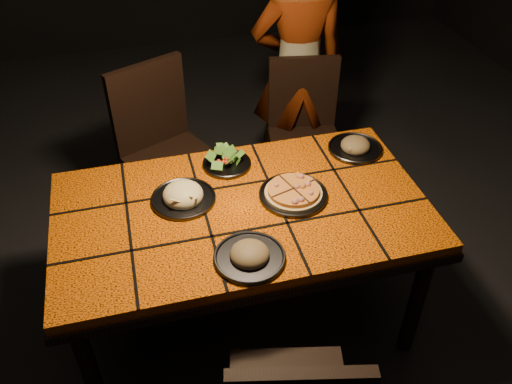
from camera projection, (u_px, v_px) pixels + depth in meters
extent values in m
cube|color=black|center=(244.00, 319.00, 2.82)|extent=(6.00, 7.00, 0.04)
cube|color=#D55806|center=(242.00, 211.00, 2.35)|extent=(1.60, 0.90, 0.05)
cube|color=black|center=(242.00, 219.00, 2.38)|extent=(1.62, 0.92, 0.04)
cylinder|color=black|center=(91.00, 373.00, 2.18)|extent=(0.07, 0.07, 0.66)
cylinder|color=black|center=(416.00, 302.00, 2.46)|extent=(0.07, 0.07, 0.66)
cylinder|color=black|center=(88.00, 247.00, 2.73)|extent=(0.07, 0.07, 0.66)
cylinder|color=black|center=(353.00, 201.00, 3.01)|extent=(0.07, 0.07, 0.66)
cube|color=black|center=(173.00, 162.00, 3.04)|extent=(0.60, 0.60, 0.04)
cube|color=black|center=(148.00, 105.00, 2.99)|extent=(0.43, 0.23, 0.50)
cylinder|color=black|center=(167.00, 226.00, 3.00)|extent=(0.04, 0.04, 0.46)
cylinder|color=black|center=(221.00, 199.00, 3.18)|extent=(0.04, 0.04, 0.46)
cylinder|color=black|center=(134.00, 194.00, 3.22)|extent=(0.04, 0.04, 0.46)
cylinder|color=black|center=(186.00, 170.00, 3.40)|extent=(0.04, 0.04, 0.46)
cube|color=black|center=(305.00, 144.00, 3.25)|extent=(0.48, 0.48, 0.04)
cube|color=black|center=(303.00, 92.00, 3.24)|extent=(0.41, 0.11, 0.45)
cylinder|color=black|center=(279.00, 193.00, 3.26)|extent=(0.04, 0.04, 0.42)
cylinder|color=black|center=(334.00, 190.00, 3.28)|extent=(0.04, 0.04, 0.42)
cylinder|color=black|center=(274.00, 160.00, 3.52)|extent=(0.04, 0.04, 0.42)
cylinder|color=black|center=(325.00, 158.00, 3.53)|extent=(0.04, 0.04, 0.42)
imported|color=brown|center=(298.00, 70.00, 3.27)|extent=(0.61, 0.43, 1.56)
cylinder|color=#3A3A3F|center=(293.00, 195.00, 2.38)|extent=(0.30, 0.30, 0.01)
torus|color=#3A3A3F|center=(293.00, 194.00, 2.38)|extent=(0.30, 0.30, 0.01)
cylinder|color=tan|center=(293.00, 193.00, 2.37)|extent=(0.32, 0.32, 0.01)
cylinder|color=orange|center=(294.00, 190.00, 2.36)|extent=(0.29, 0.29, 0.02)
cylinder|color=#3A3A3F|center=(183.00, 199.00, 2.36)|extent=(0.28, 0.28, 0.01)
torus|color=#3A3A3F|center=(183.00, 198.00, 2.36)|extent=(0.28, 0.28, 0.01)
ellipsoid|color=beige|center=(183.00, 194.00, 2.34)|extent=(0.17, 0.17, 0.09)
cylinder|color=#3A3A3F|center=(227.00, 164.00, 2.56)|extent=(0.23, 0.23, 0.01)
torus|color=#3A3A3F|center=(227.00, 163.00, 2.56)|extent=(0.23, 0.23, 0.01)
cylinder|color=#3A3A3F|center=(250.00, 258.00, 2.09)|extent=(0.28, 0.28, 0.01)
torus|color=#3A3A3F|center=(250.00, 256.00, 2.08)|extent=(0.28, 0.28, 0.01)
ellipsoid|color=brown|center=(250.00, 253.00, 2.07)|extent=(0.17, 0.17, 0.09)
cylinder|color=#3A3A3F|center=(355.00, 149.00, 2.66)|extent=(0.26, 0.26, 0.01)
torus|color=#3A3A3F|center=(355.00, 147.00, 2.66)|extent=(0.27, 0.27, 0.01)
ellipsoid|color=brown|center=(356.00, 144.00, 2.64)|extent=(0.16, 0.16, 0.09)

